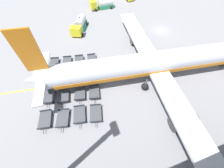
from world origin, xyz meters
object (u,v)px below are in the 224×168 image
Objects in this scene: baggage_dolly_row_mid_a_col_c at (64,96)px; baggage_dolly_row_mid_a_col_b at (67,77)px; baggage_dolly_row_mid_a_col_d at (63,118)px; baggage_dolly_row_mid_b_col_c at (80,93)px; baggage_dolly_row_near_col_a at (54,63)px; fuel_tanker_primary at (103,4)px; baggage_dolly_row_mid_b_col_d at (79,115)px; baggage_dolly_row_near_col_c at (49,96)px; baggage_dolly_row_mid_a_col_a at (67,62)px; airplane at (162,62)px; baggage_dolly_row_near_col_b at (51,78)px; baggage_dolly_row_far_col_a at (92,59)px; baggage_dolly_row_near_col_d at (45,120)px; baggage_dolly_row_far_col_d at (96,114)px; baggage_dolly_row_far_col_b at (93,74)px; fuel_tanker_secondary at (80,25)px; baggage_dolly_row_far_col_c at (94,92)px; baggage_dolly_row_mid_b_col_b at (79,75)px.

baggage_dolly_row_mid_a_col_b is at bearing 165.92° from baggage_dolly_row_mid_a_col_c.
baggage_dolly_row_mid_a_col_d is 4.91m from baggage_dolly_row_mid_b_col_c.
baggage_dolly_row_near_col_a is 1.00× the size of baggage_dolly_row_mid_b_col_c.
baggage_dolly_row_mid_b_col_d is (34.99, -14.11, -0.77)m from fuel_tanker_primary.
baggage_dolly_row_near_col_c is 1.00× the size of baggage_dolly_row_mid_a_col_a.
airplane is at bearing 3.00° from fuel_tanker_primary.
baggage_dolly_row_near_col_b and baggage_dolly_row_far_col_a have the same top height.
baggage_dolly_row_near_col_d is 1.00× the size of baggage_dolly_row_mid_b_col_c.
baggage_dolly_row_near_col_d and baggage_dolly_row_mid_a_col_b have the same top height.
baggage_dolly_row_near_col_d is 7.46m from baggage_dolly_row_far_col_d.
baggage_dolly_row_far_col_b is (27.49, -10.10, -0.77)m from fuel_tanker_primary.
fuel_tanker_secondary is 2.14× the size of baggage_dolly_row_near_col_d.
baggage_dolly_row_near_col_c and baggage_dolly_row_far_col_b have the same top height.
baggage_dolly_row_mid_a_col_c is at bearing -61.40° from baggage_dolly_row_far_col_b.
baggage_dolly_row_near_col_d is at bearing -9.74° from baggage_dolly_row_near_col_b.
baggage_dolly_row_mid_a_col_d is at bearing -94.88° from baggage_dolly_row_mid_b_col_d.
baggage_dolly_row_near_col_a and baggage_dolly_row_far_col_a have the same top height.
baggage_dolly_row_near_col_a is at bearing -167.56° from baggage_dolly_row_mid_b_col_d.
baggage_dolly_row_mid_a_col_d is (4.68, 1.69, 0.00)m from baggage_dolly_row_near_col_c.
baggage_dolly_row_near_col_c is at bearing -101.57° from baggage_dolly_row_mid_b_col_c.
baggage_dolly_row_far_col_b is (17.18, -0.72, -0.72)m from fuel_tanker_secondary.
airplane is 12.62× the size of baggage_dolly_row_mid_a_col_d.
baggage_dolly_row_mid_a_col_b is at bearing -8.51° from baggage_dolly_row_mid_a_col_a.
baggage_dolly_row_mid_a_col_a is at bearing -32.50° from fuel_tanker_primary.
baggage_dolly_row_near_col_b is 9.69m from baggage_dolly_row_mid_b_col_d.
baggage_dolly_row_near_col_c is 1.01× the size of baggage_dolly_row_far_col_b.
baggage_dolly_row_mid_a_col_c is at bearing -27.53° from fuel_tanker_primary.
baggage_dolly_row_far_col_c is at bearing 136.67° from baggage_dolly_row_mid_b_col_d.
baggage_dolly_row_mid_b_col_c is (0.40, 2.69, 0.00)m from baggage_dolly_row_mid_a_col_c.
baggage_dolly_row_mid_b_col_d is at bearing -22.38° from baggage_dolly_row_far_col_a.
fuel_tanker_primary reaches higher than baggage_dolly_row_mid_a_col_d.
baggage_dolly_row_far_col_c is at bearing 119.06° from baggage_dolly_row_mid_a_col_d.
baggage_dolly_row_near_col_d is at bearing -99.91° from baggage_dolly_row_mid_b_col_d.
baggage_dolly_row_mid_a_col_b is 1.00× the size of baggage_dolly_row_far_col_d.
baggage_dolly_row_near_col_a is at bearing -158.86° from baggage_dolly_row_far_col_d.
fuel_tanker_secondary is 2.13× the size of baggage_dolly_row_far_col_d.
fuel_tanker_secondary reaches higher than baggage_dolly_row_near_col_c.
baggage_dolly_row_mid_a_col_d is 1.00× the size of baggage_dolly_row_mid_b_col_c.
baggage_dolly_row_far_col_b is at bearing 107.72° from baggage_dolly_row_near_col_c.
fuel_tanker_secondary is 2.13× the size of baggage_dolly_row_mid_b_col_c.
baggage_dolly_row_near_col_d is 1.00× the size of baggage_dolly_row_mid_a_col_a.
baggage_dolly_row_mid_b_col_d is at bearing -76.26° from airplane.
fuel_tanker_primary is at bearing 159.82° from baggage_dolly_row_far_col_b.
baggage_dolly_row_near_col_d is (4.03, -0.80, 0.00)m from baggage_dolly_row_near_col_c.
baggage_dolly_row_mid_a_col_c is 1.00× the size of baggage_dolly_row_far_col_a.
baggage_dolly_row_mid_a_col_a is (-8.57, -16.01, -2.66)m from airplane.
baggage_dolly_row_near_col_a is 1.01× the size of baggage_dolly_row_near_col_b.
baggage_dolly_row_far_col_c is 1.00× the size of baggage_dolly_row_far_col_d.
baggage_dolly_row_mid_b_col_b is at bearing 153.63° from baggage_dolly_row_mid_a_col_d.
baggage_dolly_row_mid_a_col_c is at bearing -42.52° from baggage_dolly_row_far_col_a.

